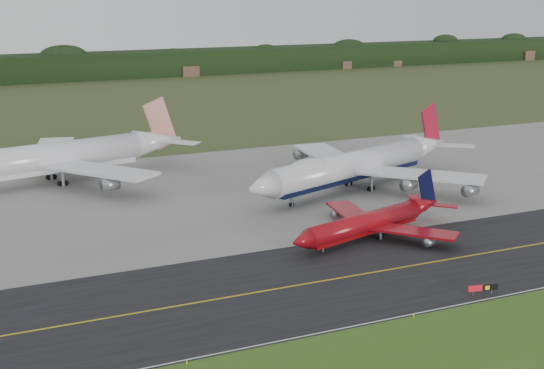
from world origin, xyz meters
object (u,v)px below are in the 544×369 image
(jet_ba_747, at_px, (356,165))
(jet_star_tail, at_px, (54,158))
(jet_red_737, at_px, (372,222))
(taxiway_sign, at_px, (483,288))

(jet_ba_747, xyz_separation_m, jet_star_tail, (-58.89, 32.34, 0.24))
(jet_ba_747, relative_size, jet_red_737, 1.72)
(taxiway_sign, bearing_deg, jet_ba_747, 77.54)
(jet_ba_747, bearing_deg, jet_star_tail, 151.23)
(jet_star_tail, distance_m, taxiway_sign, 101.89)
(jet_star_tail, xyz_separation_m, taxiway_sign, (45.97, -90.81, -4.65))
(jet_red_737, xyz_separation_m, jet_star_tail, (-45.12, 61.75, 2.98))
(jet_ba_747, distance_m, jet_red_737, 32.59)
(jet_ba_747, relative_size, taxiway_sign, 13.68)
(jet_red_737, bearing_deg, jet_ba_747, 64.90)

